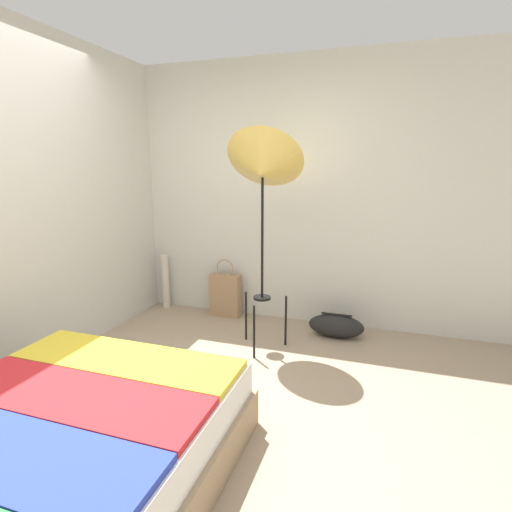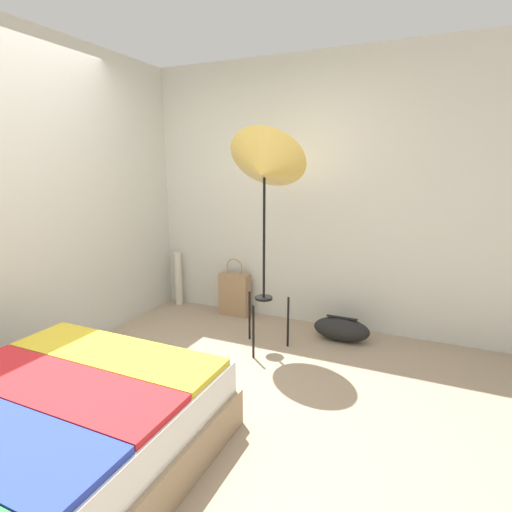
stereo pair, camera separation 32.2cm
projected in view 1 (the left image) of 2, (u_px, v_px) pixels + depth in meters
name	position (u px, v px, depth m)	size (l,w,h in m)	color
ground_plane	(144.00, 435.00, 2.39)	(14.00, 14.00, 0.00)	gray
wall_back	(256.00, 194.00, 4.08)	(8.00, 0.05, 2.60)	beige
wall_side_left	(77.00, 199.00, 3.41)	(0.05, 8.00, 2.60)	beige
bed	(47.00, 464.00, 1.84)	(1.46, 1.80, 0.46)	#997F60
photo_umbrella	(262.00, 169.00, 3.21)	(0.65, 0.59, 1.87)	black
tote_bag	(225.00, 295.00, 4.26)	(0.32, 0.14, 0.62)	#9E7A56
duffel_bag	(336.00, 326.00, 3.74)	(0.51, 0.22, 0.23)	black
paper_roll	(165.00, 281.00, 4.51)	(0.09, 0.09, 0.61)	beige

